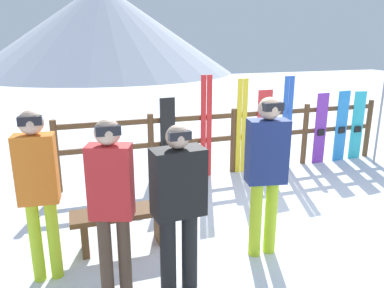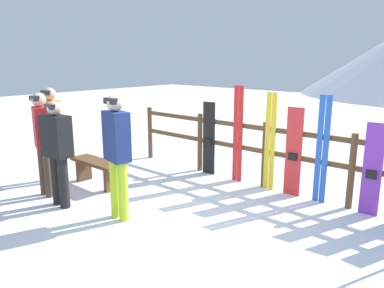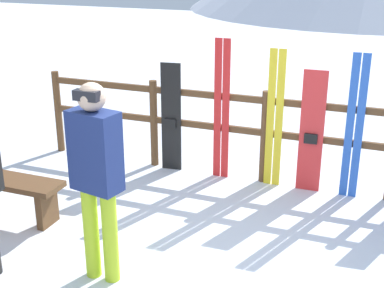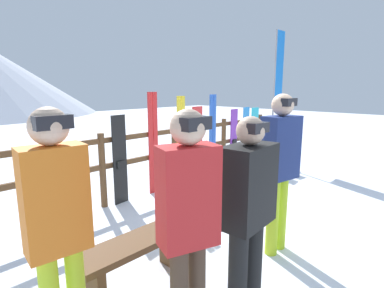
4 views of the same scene
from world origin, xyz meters
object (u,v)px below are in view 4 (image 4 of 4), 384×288
ski_pair_red (153,144)px  rental_flag (277,81)px  person_black (248,206)px  snowboard_cyan (254,135)px  person_orange (57,221)px  snowboard_black_stripe (120,160)px  snowboard_purple (234,139)px  person_red (188,217)px  snowboard_red (197,144)px  ski_pair_yellow (181,141)px  ski_pair_blue (212,135)px  bench (136,252)px  person_navy (280,162)px  snowboard_blue (246,136)px

ski_pair_red → rental_flag: rental_flag is taller
person_black → snowboard_cyan: (4.52, 2.81, -0.26)m
person_orange → snowboard_black_stripe: person_orange is taller
snowboard_purple → person_orange: bearing=-155.3°
snowboard_cyan → person_red: bearing=-151.7°
ski_pair_red → snowboard_red: 1.12m
snowboard_black_stripe → rental_flag: 4.33m
snowboard_red → snowboard_cyan: snowboard_red is taller
person_orange → snowboard_purple: bearing=24.7°
ski_pair_red → snowboard_red: (1.11, -0.00, -0.15)m
person_red → ski_pair_yellow: (2.58, 2.75, -0.17)m
ski_pair_blue → snowboard_cyan: ski_pair_blue is taller
ski_pair_yellow → ski_pair_blue: bearing=0.0°
person_red → snowboard_purple: size_ratio=1.26×
person_black → rental_flag: bearing=26.7°
bench → ski_pair_yellow: ski_pair_yellow is taller
person_red → snowboard_purple: bearing=32.9°
person_navy → snowboard_blue: bearing=39.2°
person_navy → snowboard_cyan: bearing=36.0°
person_navy → ski_pair_blue: 3.12m
bench → ski_pair_red: (1.72, 1.88, 0.55)m
person_navy → ski_pair_red: (0.26, 2.51, -0.16)m
ski_pair_yellow → ski_pair_blue: ski_pair_blue is taller
ski_pair_yellow → snowboard_blue: ski_pair_yellow is taller
ski_pair_red → snowboard_purple: ski_pair_red is taller
snowboard_purple → snowboard_blue: snowboard_blue is taller
bench → snowboard_black_stripe: 2.18m
bench → snowboard_cyan: size_ratio=0.85×
snowboard_black_stripe → person_black: bearing=-102.9°
snowboard_cyan → person_orange: bearing=-158.6°
person_red → snowboard_black_stripe: 3.03m
person_black → snowboard_cyan: 5.33m
snowboard_black_stripe → snowboard_purple: (3.01, -0.00, -0.03)m
person_red → snowboard_black_stripe: (1.23, 2.75, -0.31)m
ski_pair_blue → snowboard_black_stripe: bearing=-179.9°
ski_pair_red → ski_pair_blue: 1.58m
rental_flag → ski_pair_blue: bearing=167.2°
person_black → ski_pair_yellow: size_ratio=0.97×
snowboard_blue → ski_pair_blue: bearing=179.8°
person_black → person_red: bearing=173.8°
person_orange → person_navy: bearing=-6.7°
ski_pair_red → snowboard_cyan: bearing=-0.1°
ski_pair_blue → person_orange: bearing=-151.4°
ski_pair_yellow → rental_flag: size_ratio=0.54×
snowboard_purple → person_red: bearing=-147.1°
person_black → snowboard_blue: size_ratio=1.18×
ski_pair_blue → snowboard_purple: size_ratio=1.25×
person_black → ski_pair_blue: (2.91, 2.82, -0.08)m
snowboard_blue → snowboard_cyan: (0.38, -0.00, -0.01)m
bench → person_orange: (-0.81, -0.36, 0.70)m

